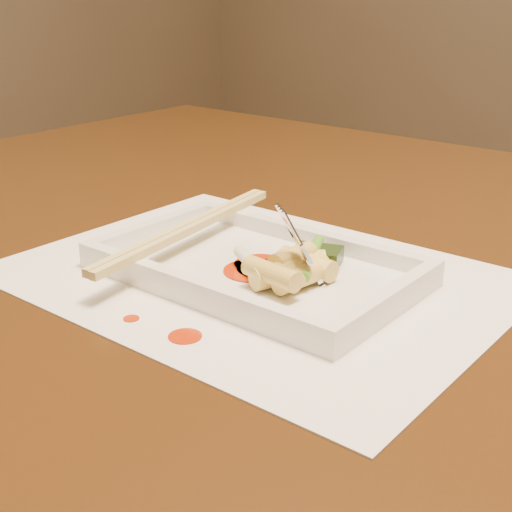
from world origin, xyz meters
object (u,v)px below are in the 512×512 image
Objects in this scene: table at (378,340)px; chopstick_a at (185,227)px; plate_base at (256,272)px; placemat at (256,277)px; fork at (343,192)px.

chopstick_a is (-0.13, -0.14, 0.13)m from table.
plate_base is 1.03× the size of chopstick_a.
plate_base is at bearing -107.85° from table.
plate_base is (0.00, 0.00, 0.00)m from placemat.
fork is at bearing -77.83° from table.
placemat is 2.86× the size of fork.
placemat is 1.59× the size of chopstick_a.
chopstick_a reaches higher than table.
fork reaches higher than table.
plate_base is 1.86× the size of fork.
chopstick_a is 1.80× the size of fork.
table is at bearing 47.43° from chopstick_a.
placemat is at bearing -165.58° from fork.
table is 0.18m from placemat.
plate_base is at bearing 0.00° from placemat.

